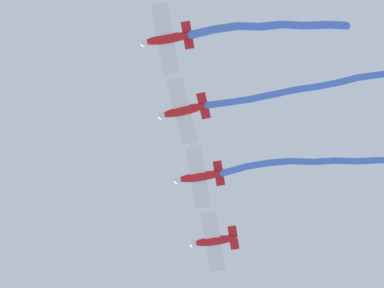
{
  "coord_description": "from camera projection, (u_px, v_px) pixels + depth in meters",
  "views": [
    {
      "loc": [
        22.66,
        -0.61,
        4.58
      ],
      "look_at": [
        -2.06,
        -4.88,
        82.15
      ],
      "focal_mm": 68.51,
      "sensor_mm": 36.0,
      "label": 1
    }
  ],
  "objects": [
    {
      "name": "airplane_lead",
      "position": [
        214.0,
        241.0,
        85.02
      ],
      "size": [
        7.66,
        5.69,
        1.93
      ],
      "rotation": [
        0.0,
        0.0,
        4.73
      ],
      "color": "red"
    },
    {
      "name": "smoke_trail_right_wing",
      "position": [
        313.0,
        87.0,
        80.35
      ],
      "size": [
        1.7,
        24.29,
        3.29
      ],
      "color": "#4C75DB"
    },
    {
      "name": "airplane_right_wing",
      "position": [
        183.0,
        111.0,
        80.2
      ],
      "size": [
        7.72,
        5.77,
        1.93
      ],
      "rotation": [
        0.0,
        0.0,
        4.65
      ],
      "color": "red"
    },
    {
      "name": "smoke_trail_left_wing",
      "position": [
        337.0,
        163.0,
        84.3
      ],
      "size": [
        6.17,
        26.93,
        4.35
      ],
      "color": "#4C75DB"
    },
    {
      "name": "smoke_trail_slot",
      "position": [
        269.0,
        27.0,
        78.31
      ],
      "size": [
        3.38,
        17.45,
        2.43
      ],
      "color": "#4C75DB"
    },
    {
      "name": "airplane_slot",
      "position": [
        166.0,
        39.0,
        78.06
      ],
      "size": [
        7.64,
        5.67,
        1.93
      ],
      "rotation": [
        0.0,
        0.0,
        4.72
      ],
      "color": "red"
    },
    {
      "name": "airplane_left_wing",
      "position": [
        199.0,
        177.0,
        82.89
      ],
      "size": [
        7.64,
        5.68,
        1.93
      ],
      "rotation": [
        0.0,
        0.0,
        4.72
      ],
      "color": "red"
    }
  ]
}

